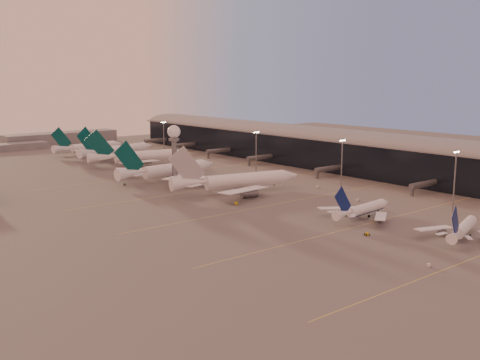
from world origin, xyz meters
TOP-DOWN VIEW (x-y plane):
  - ground at (0.00, 0.00)m, footprint 700.00×700.00m
  - taxiway_markings at (30.00, 56.00)m, footprint 180.00×185.25m
  - terminal at (107.88, 110.09)m, footprint 57.00×362.00m
  - radar_tower at (5.00, 120.00)m, footprint 6.40×6.40m
  - mast_a at (58.00, 0.00)m, footprint 3.60×0.56m
  - mast_b at (55.00, 55.00)m, footprint 3.60×0.56m
  - mast_c at (50.00, 110.00)m, footprint 3.60×0.56m
  - mast_d at (48.00, 200.00)m, footprint 3.60×0.56m
  - distant_horizon at (2.62, 325.14)m, footprint 165.00×37.50m
  - narrowbody_near at (26.85, -21.97)m, footprint 33.91×26.63m
  - narrowbody_mid at (22.74, 16.33)m, footprint 36.78×29.22m
  - widebody_white at (17.00, 84.72)m, footprint 65.13×51.65m
  - greentail_a at (9.01, 132.27)m, footprint 62.48×50.27m
  - greentail_b at (22.37, 186.46)m, footprint 63.03×50.45m
  - greentail_c at (25.93, 221.98)m, footprint 61.75×49.28m
  - greentail_d at (20.68, 255.29)m, footprint 55.54×44.53m
  - gsv_truck_a at (-7.16, -30.90)m, footprint 5.46×3.91m
  - gsv_tug_mid at (5.02, 0.37)m, footprint 3.71×2.98m
  - gsv_truck_b at (45.58, 36.89)m, footprint 5.29×3.66m
  - gsv_truck_c at (0.40, 64.95)m, footprint 6.41×5.27m
  - gsv_catering_b at (53.49, 68.32)m, footprint 5.74×3.72m
  - gsv_truck_d at (-15.94, 133.85)m, footprint 2.18×5.61m
  - gsv_tug_hangar at (45.72, 158.96)m, footprint 4.06×3.66m

SIDE VIEW (x-z plane):
  - ground at x=0.00m, z-range 0.00..0.00m
  - taxiway_markings at x=30.00m, z-range 0.00..0.02m
  - gsv_tug_mid at x=5.02m, z-range 0.01..0.94m
  - gsv_tug_hangar at x=45.72m, z-range 0.01..1.01m
  - gsv_truck_b at x=45.58m, z-range 0.02..2.04m
  - gsv_truck_a at x=-7.16m, z-range 0.02..2.11m
  - gsv_truck_d at x=-15.94m, z-range 0.02..2.28m
  - gsv_truck_c at x=0.40m, z-range 0.03..2.53m
  - gsv_catering_b at x=53.49m, z-range 0.00..4.35m
  - narrowbody_near at x=26.85m, z-range -4.07..9.61m
  - narrowbody_mid at x=22.74m, z-range -4.28..10.10m
  - greentail_d at x=20.68m, z-range -6.56..13.72m
  - distant_horizon at x=2.62m, z-range -0.61..8.39m
  - greentail_a at x=9.01m, z-range -7.34..15.36m
  - widebody_white at x=17.00m, z-range -7.58..15.64m
  - greentail_c at x=25.93m, z-range -7.39..15.46m
  - greentail_b at x=22.37m, z-range -7.47..15.63m
  - terminal at x=107.88m, z-range -1.00..22.04m
  - mast_a at x=58.00m, z-range 1.24..26.24m
  - mast_b at x=55.00m, z-range 1.24..26.24m
  - mast_c at x=50.00m, z-range 1.24..26.24m
  - mast_d at x=48.00m, z-range 1.24..26.24m
  - radar_tower at x=5.00m, z-range 5.40..36.50m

